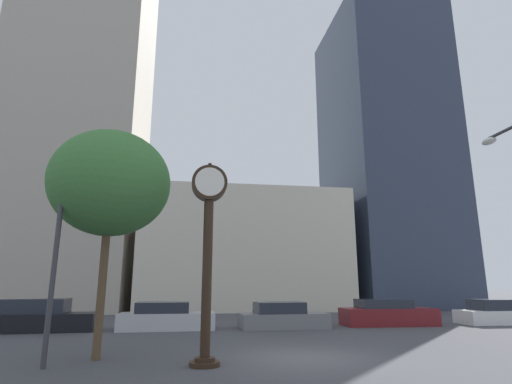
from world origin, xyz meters
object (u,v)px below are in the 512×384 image
car_maroon (387,314)px  street_lamp_left (64,219)px  street_clock (208,233)px  car_grey (282,317)px  car_silver (166,318)px  bare_tree (111,184)px  car_white (500,313)px  car_black (40,318)px

car_maroon → street_lamp_left: 16.37m
street_clock → car_grey: (4.01, 8.51, -2.95)m
car_maroon → car_silver: bearing=-176.8°
car_maroon → bare_tree: size_ratio=0.71×
car_grey → car_maroon: car_maroon is taller
street_lamp_left → street_clock: bearing=-10.3°
street_clock → bare_tree: 3.68m
car_maroon → car_white: (6.44, -0.14, -0.03)m
car_black → car_silver: (5.60, -0.16, -0.07)m
car_grey → street_lamp_left: size_ratio=0.75×
car_black → bare_tree: (4.12, -7.60, 4.52)m
bare_tree → car_black: bearing=118.5°
car_silver → car_maroon: car_maroon is taller
street_lamp_left → bare_tree: bare_tree is taller
bare_tree → car_grey: bearing=45.6°
car_white → street_lamp_left: bearing=-156.4°
car_grey → car_white: size_ratio=0.93×
car_black → street_lamp_left: (3.07, -8.22, 3.28)m
car_grey → bare_tree: 11.03m
car_white → street_lamp_left: street_lamp_left is taller
car_maroon → car_black: bearing=-177.7°
street_clock → car_white: street_clock is taller
street_clock → car_grey: size_ratio=1.29×
car_grey → car_silver: bearing=174.2°
car_grey → street_lamp_left: street_lamp_left is taller
car_white → street_clock: bearing=-149.5°
car_maroon → car_white: car_maroon is taller
street_clock → car_white: size_ratio=1.20×
car_white → bare_tree: size_ratio=0.68×
car_maroon → car_grey: bearing=-172.9°
car_white → street_lamp_left: size_ratio=0.80×
street_clock → car_grey: bearing=64.7°
street_clock → car_black: 11.79m
car_silver → street_lamp_left: 9.09m
car_black → car_silver: 5.61m
street_clock → bare_tree: bearing=155.7°
car_grey → car_maroon: bearing=2.1°
street_lamp_left → bare_tree: bearing=30.4°
car_black → car_grey: (11.13, -0.45, -0.08)m
car_black → car_grey: size_ratio=1.12×
street_clock → car_silver: size_ratio=1.25×
car_maroon → car_white: bearing=1.0°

